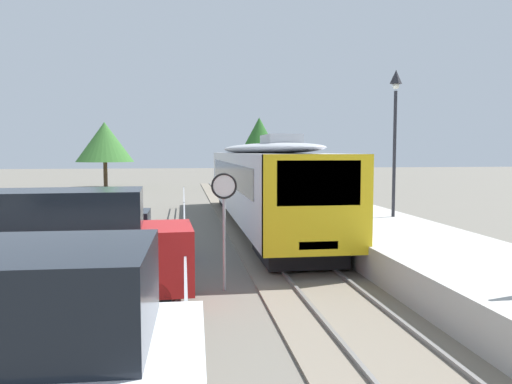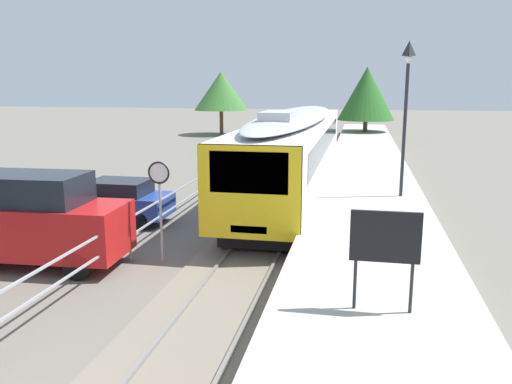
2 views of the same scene
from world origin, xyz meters
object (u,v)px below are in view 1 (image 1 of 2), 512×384
speed_limit_sign (224,202)px  parked_hatchback_blue (109,236)px  platform_lamp_mid_platform (395,115)px  parked_van_red (70,248)px  commuter_train (259,178)px

speed_limit_sign → parked_hatchback_blue: size_ratio=0.70×
platform_lamp_mid_platform → parked_hatchback_blue: 10.85m
platform_lamp_mid_platform → speed_limit_sign: platform_lamp_mid_platform is taller
parked_van_red → speed_limit_sign: bearing=15.2°
platform_lamp_mid_platform → speed_limit_sign: (-6.73, -5.89, -2.50)m
commuter_train → parked_hatchback_blue: bearing=-130.0°
platform_lamp_mid_platform → parked_van_red: (-10.03, -6.78, -3.33)m
platform_lamp_mid_platform → parked_van_red: platform_lamp_mid_platform is taller
parked_van_red → parked_hatchback_blue: (0.13, 4.54, -0.50)m
parked_hatchback_blue → commuter_train: bearing=50.0°
platform_lamp_mid_platform → parked_hatchback_blue: platform_lamp_mid_platform is taller
parked_hatchback_blue → parked_van_red: bearing=-91.7°
platform_lamp_mid_platform → commuter_train: bearing=135.0°
speed_limit_sign → parked_van_red: 3.52m
speed_limit_sign → parked_van_red: speed_limit_sign is taller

